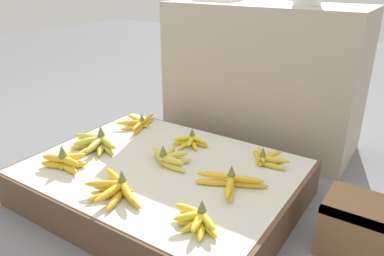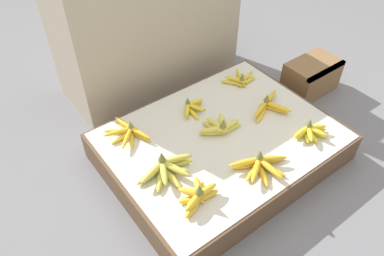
{
  "view_description": "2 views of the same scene",
  "coord_description": "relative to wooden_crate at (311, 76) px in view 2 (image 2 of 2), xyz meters",
  "views": [
    {
      "loc": [
        0.92,
        -1.15,
        0.97
      ],
      "look_at": [
        0.13,
        0.05,
        0.36
      ],
      "focal_mm": 35.0,
      "sensor_mm": 36.0,
      "label": 1
    },
    {
      "loc": [
        -0.94,
        -1.0,
        1.52
      ],
      "look_at": [
        -0.11,
        0.11,
        0.2
      ],
      "focal_mm": 35.0,
      "sensor_mm": 36.0,
      "label": 2
    }
  ],
  "objects": [
    {
      "name": "display_platform",
      "position": [
        -0.85,
        -0.11,
        -0.02
      ],
      "size": [
        1.16,
        0.89,
        0.17
      ],
      "color": "brown",
      "rests_on": "ground_plane"
    },
    {
      "name": "banana_bunch_back_left",
      "position": [
        -1.24,
        0.17,
        0.09
      ],
      "size": [
        0.19,
        0.25,
        0.08
      ],
      "color": "gold",
      "rests_on": "display_platform"
    },
    {
      "name": "banana_bunch_back_midleft",
      "position": [
        -0.86,
        0.13,
        0.09
      ],
      "size": [
        0.17,
        0.14,
        0.08
      ],
      "color": "yellow",
      "rests_on": "display_platform"
    },
    {
      "name": "back_vendor_table",
      "position": [
        -0.76,
        0.71,
        0.3
      ],
      "size": [
        1.09,
        0.46,
        0.81
      ],
      "color": "tan",
      "rests_on": "ground_plane"
    },
    {
      "name": "banana_bunch_front_midleft",
      "position": [
        -0.86,
        -0.4,
        0.09
      ],
      "size": [
        0.29,
        0.21,
        0.1
      ],
      "color": "gold",
      "rests_on": "display_platform"
    },
    {
      "name": "banana_bunch_middle_midright",
      "position": [
        -0.51,
        -0.11,
        0.09
      ],
      "size": [
        0.28,
        0.22,
        0.09
      ],
      "color": "gold",
      "rests_on": "display_platform"
    },
    {
      "name": "ground_plane",
      "position": [
        -0.85,
        -0.11,
        -0.11
      ],
      "size": [
        10.0,
        10.0,
        0.0
      ],
      "primitive_type": "plane",
      "color": "slate"
    },
    {
      "name": "banana_bunch_middle_midleft",
      "position": [
        -0.84,
        -0.08,
        0.1
      ],
      "size": [
        0.23,
        0.16,
        0.1
      ],
      "color": "#DBCC4C",
      "rests_on": "display_platform"
    },
    {
      "name": "banana_bunch_front_left",
      "position": [
        -1.2,
        -0.36,
        0.1
      ],
      "size": [
        0.21,
        0.15,
        0.11
      ],
      "color": "gold",
      "rests_on": "display_platform"
    },
    {
      "name": "wooden_crate",
      "position": [
        0.0,
        0.0,
        0.0
      ],
      "size": [
        0.34,
        0.22,
        0.21
      ],
      "color": "olive",
      "rests_on": "ground_plane"
    },
    {
      "name": "banana_bunch_middle_left",
      "position": [
        -1.22,
        -0.16,
        0.1
      ],
      "size": [
        0.3,
        0.19,
        0.11
      ],
      "color": "gold",
      "rests_on": "display_platform"
    },
    {
      "name": "banana_bunch_back_midright",
      "position": [
        -0.48,
        0.16,
        0.09
      ],
      "size": [
        0.21,
        0.15,
        0.09
      ],
      "color": "gold",
      "rests_on": "display_platform"
    },
    {
      "name": "banana_bunch_front_midright",
      "position": [
        -0.49,
        -0.39,
        0.09
      ],
      "size": [
        0.2,
        0.13,
        0.1
      ],
      "color": "yellow",
      "rests_on": "display_platform"
    }
  ]
}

